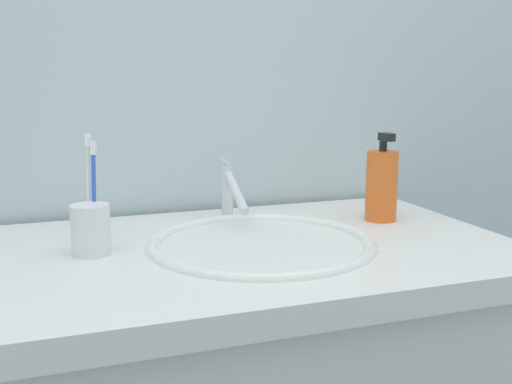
{
  "coord_description": "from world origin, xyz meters",
  "views": [
    {
      "loc": [
        -0.31,
        -0.97,
        1.14
      ],
      "look_at": [
        0.03,
        0.02,
        0.94
      ],
      "focal_mm": 41.57,
      "sensor_mm": 36.0,
      "label": 1
    }
  ],
  "objects": [
    {
      "name": "sink_basin",
      "position": [
        0.03,
        -0.01,
        0.82
      ],
      "size": [
        0.41,
        0.41,
        0.1
      ],
      "color": "white",
      "rests_on": "vanity_counter"
    },
    {
      "name": "toothbrush_white",
      "position": [
        -0.26,
        0.07,
        0.97
      ],
      "size": [
        0.02,
        0.05,
        0.19
      ],
      "color": "white",
      "rests_on": "toothbrush_cup"
    },
    {
      "name": "soap_dispenser",
      "position": [
        0.33,
        0.08,
        0.93
      ],
      "size": [
        0.07,
        0.07,
        0.18
      ],
      "color": "orange",
      "rests_on": "vanity_counter"
    },
    {
      "name": "toothbrush_blue",
      "position": [
        -0.25,
        0.06,
        0.96
      ],
      "size": [
        0.02,
        0.04,
        0.18
      ],
      "color": "blue",
      "rests_on": "toothbrush_cup"
    },
    {
      "name": "toothbrush_cup",
      "position": [
        -0.26,
        0.03,
        0.89
      ],
      "size": [
        0.07,
        0.07,
        0.09
      ],
      "primitive_type": "cylinder",
      "color": "white",
      "rests_on": "vanity_counter"
    },
    {
      "name": "faucet",
      "position": [
        0.03,
        0.18,
        0.91
      ],
      "size": [
        0.02,
        0.16,
        0.12
      ],
      "color": "silver",
      "rests_on": "sink_basin"
    },
    {
      "name": "tiled_wall_back",
      "position": [
        0.0,
        0.34,
        1.2
      ],
      "size": [
        2.17,
        0.04,
        2.4
      ],
      "primitive_type": "cube",
      "color": "silver",
      "rests_on": "ground"
    }
  ]
}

